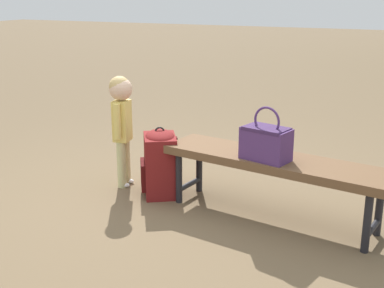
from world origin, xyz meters
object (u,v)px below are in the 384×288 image
(park_bench, at_px, (273,165))
(child_standing, at_px, (122,114))
(handbag, at_px, (266,142))
(backpack_large, at_px, (160,161))

(park_bench, height_order, child_standing, child_standing)
(child_standing, bearing_deg, park_bench, 175.92)
(handbag, xyz_separation_m, child_standing, (1.25, -0.17, 0.03))
(child_standing, distance_m, backpack_large, 0.50)
(child_standing, relative_size, backpack_large, 1.65)
(park_bench, distance_m, handbag, 0.20)
(handbag, bearing_deg, park_bench, -115.39)
(handbag, xyz_separation_m, backpack_large, (0.88, -0.12, -0.30))
(park_bench, xyz_separation_m, child_standing, (1.29, -0.09, 0.21))
(backpack_large, bearing_deg, child_standing, -6.76)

